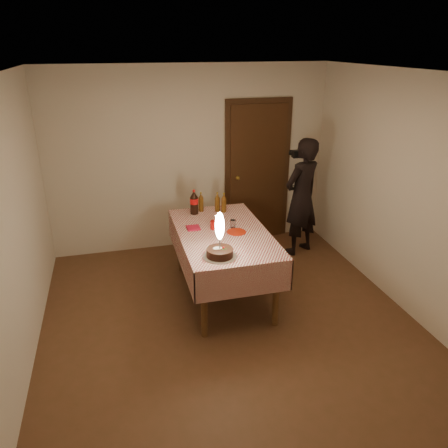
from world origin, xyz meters
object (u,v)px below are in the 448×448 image
at_px(dining_table, 223,240).
at_px(photographer, 301,197).
at_px(clear_cup, 233,224).
at_px(cola_bottle, 194,202).
at_px(birthday_cake, 220,246).
at_px(red_cup, 214,225).
at_px(amber_bottle_left, 201,202).
at_px(amber_bottle_mid, 217,202).
at_px(amber_bottle_right, 224,203).
at_px(red_plate, 236,232).

relative_size(dining_table, photographer, 1.03).
bearing_deg(clear_cup, cola_bottle, 122.93).
xyz_separation_m(dining_table, birthday_cake, (-0.19, -0.60, 0.23)).
distance_m(red_cup, cola_bottle, 0.56).
height_order(birthday_cake, amber_bottle_left, birthday_cake).
distance_m(birthday_cake, amber_bottle_mid, 1.29).
distance_m(red_cup, amber_bottle_mid, 0.58).
bearing_deg(amber_bottle_left, amber_bottle_mid, -16.04).
height_order(clear_cup, amber_bottle_mid, amber_bottle_mid).
bearing_deg(amber_bottle_right, amber_bottle_mid, 147.85).
bearing_deg(birthday_cake, amber_bottle_mid, 77.20).
height_order(red_cup, amber_bottle_right, amber_bottle_right).
xyz_separation_m(birthday_cake, photographer, (1.55, 1.48, -0.11)).
height_order(dining_table, cola_bottle, cola_bottle).
relative_size(clear_cup, cola_bottle, 0.28).
bearing_deg(dining_table, birthday_cake, -107.40).
relative_size(red_cup, cola_bottle, 0.31).
xyz_separation_m(amber_bottle_mid, photographer, (1.27, 0.22, -0.11)).
distance_m(birthday_cake, amber_bottle_right, 1.27).
distance_m(red_plate, red_cup, 0.28).
distance_m(red_plate, amber_bottle_mid, 0.72).
distance_m(birthday_cake, photographer, 2.15).
xyz_separation_m(cola_bottle, amber_bottle_right, (0.38, -0.03, -0.03)).
bearing_deg(red_cup, amber_bottle_mid, 71.93).
distance_m(clear_cup, cola_bottle, 0.66).
distance_m(dining_table, red_plate, 0.19).
xyz_separation_m(clear_cup, amber_bottle_left, (-0.25, 0.62, 0.07)).
bearing_deg(photographer, red_cup, -152.09).
distance_m(red_plate, clear_cup, 0.16).
bearing_deg(red_plate, amber_bottle_left, 108.02).
bearing_deg(birthday_cake, red_plate, 58.54).
bearing_deg(red_cup, photographer, 27.91).
xyz_separation_m(clear_cup, amber_bottle_mid, (-0.05, 0.56, 0.07)).
bearing_deg(amber_bottle_right, dining_table, -105.58).
bearing_deg(red_cup, clear_cup, -2.28).
relative_size(red_cup, amber_bottle_left, 0.39).
relative_size(red_plate, photographer, 0.13).
bearing_deg(amber_bottle_mid, amber_bottle_right, -32.15).
height_order(dining_table, photographer, photographer).
xyz_separation_m(birthday_cake, red_cup, (0.11, 0.71, -0.07)).
bearing_deg(amber_bottle_mid, dining_table, -98.49).
distance_m(dining_table, amber_bottle_mid, 0.71).
height_order(red_cup, amber_bottle_mid, amber_bottle_mid).
distance_m(red_plate, cola_bottle, 0.80).
distance_m(dining_table, clear_cup, 0.24).
distance_m(amber_bottle_right, amber_bottle_mid, 0.09).
distance_m(cola_bottle, amber_bottle_left, 0.13).
xyz_separation_m(birthday_cake, clear_cup, (0.33, 0.70, -0.08)).
bearing_deg(clear_cup, red_plate, -89.97).
distance_m(red_plate, photographer, 1.53).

